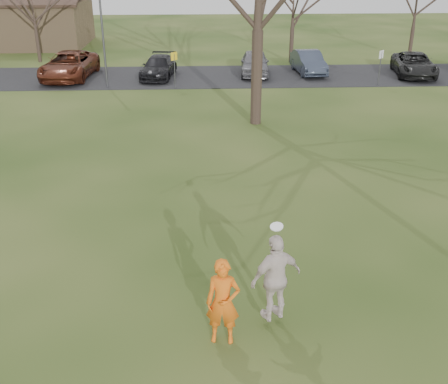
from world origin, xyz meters
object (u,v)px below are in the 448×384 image
(car_5, at_px, (308,62))
(car_6, at_px, (414,64))
(car_2, at_px, (69,65))
(catching_play, at_px, (276,278))
(player_defender, at_px, (223,302))
(car_3, at_px, (159,67))
(lamp_post, at_px, (101,17))
(car_4, at_px, (255,63))

(car_5, height_order, car_6, car_5)
(car_2, bearing_deg, car_5, 7.09)
(catching_play, bearing_deg, player_defender, -157.28)
(car_5, xyz_separation_m, car_6, (6.59, -0.97, -0.01))
(player_defender, relative_size, car_2, 0.33)
(car_2, xyz_separation_m, car_3, (5.53, -0.04, -0.15))
(player_defender, bearing_deg, car_5, 81.87)
(car_3, xyz_separation_m, catching_play, (4.03, -24.52, 0.51))
(car_6, distance_m, lamp_post, 19.46)
(player_defender, relative_size, car_5, 0.44)
(car_5, height_order, lamp_post, lamp_post)
(car_4, distance_m, car_6, 10.13)
(car_6, bearing_deg, catching_play, -106.16)
(lamp_post, bearing_deg, player_defender, -75.71)
(car_3, xyz_separation_m, car_4, (6.09, 0.52, 0.10))
(car_3, bearing_deg, catching_play, -73.45)
(player_defender, distance_m, catching_play, 1.25)
(player_defender, bearing_deg, catching_play, 29.20)
(player_defender, distance_m, lamp_post, 23.61)
(car_6, xyz_separation_m, catching_play, (-12.16, -24.30, 0.45))
(car_6, relative_size, lamp_post, 0.80)
(car_2, distance_m, lamp_post, 4.72)
(car_3, distance_m, car_5, 9.63)
(lamp_post, bearing_deg, car_3, 38.62)
(car_6, xyz_separation_m, lamp_post, (-19.08, -2.09, 3.23))
(car_2, height_order, car_4, car_2)
(car_4, bearing_deg, car_5, 8.44)
(car_3, relative_size, car_6, 0.88)
(car_5, distance_m, car_6, 6.66)
(car_3, distance_m, car_6, 16.19)
(car_3, distance_m, catching_play, 24.86)
(car_2, xyz_separation_m, car_5, (15.13, 0.71, -0.09))
(car_6, bearing_deg, car_4, -173.77)
(car_3, relative_size, car_5, 1.03)
(car_4, bearing_deg, player_defender, -92.41)
(catching_play, bearing_deg, car_5, 77.56)
(car_3, height_order, car_6, car_6)
(car_2, relative_size, car_4, 1.32)
(car_2, bearing_deg, lamp_post, -37.17)
(player_defender, relative_size, car_3, 0.43)
(car_2, bearing_deg, player_defender, -67.00)
(player_defender, bearing_deg, car_3, 103.08)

